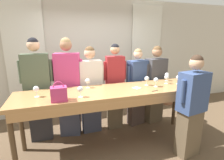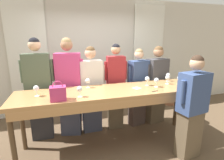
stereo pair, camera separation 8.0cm
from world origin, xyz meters
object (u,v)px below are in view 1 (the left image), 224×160
(wine_glass_front_right, at_px, (36,89))
(wine_glass_center_right, at_px, (88,81))
(tasting_bar, at_px, (114,96))
(guest_striped_shirt, at_px, (115,86))
(wine_bottle, at_px, (191,81))
(guest_cream_sweater, at_px, (91,89))
(guest_navy_coat, at_px, (137,87))
(wine_glass_front_mid, at_px, (167,75))
(guest_beige_cap, at_px, (155,84))
(wine_glass_center_mid, at_px, (156,80))
(guest_pink_top, at_px, (68,87))
(wine_glass_back_mid, at_px, (178,78))
(wine_glass_front_left, at_px, (147,79))
(guest_olive_jacket, at_px, (38,90))
(wine_glass_back_left, at_px, (80,89))
(handbag, at_px, (59,94))
(host_pouring, at_px, (191,107))
(wine_glass_center_left, at_px, (167,77))

(wine_glass_front_right, xyz_separation_m, wine_glass_center_right, (0.80, 0.23, 0.00))
(tasting_bar, bearing_deg, guest_striped_shirt, 69.66)
(wine_bottle, height_order, wine_glass_center_right, wine_bottle)
(guest_cream_sweater, xyz_separation_m, guest_navy_coat, (0.99, 0.00, -0.05))
(wine_glass_front_mid, bearing_deg, guest_striped_shirt, 160.44)
(guest_beige_cap, bearing_deg, wine_glass_front_right, -166.13)
(tasting_bar, bearing_deg, wine_glass_center_mid, -1.81)
(wine_glass_front_right, xyz_separation_m, guest_pink_top, (0.49, 0.58, -0.18))
(wine_glass_back_mid, relative_size, guest_beige_cap, 0.10)
(wine_glass_front_left, relative_size, wine_glass_front_mid, 1.00)
(wine_glass_center_right, bearing_deg, guest_pink_top, 131.19)
(guest_beige_cap, bearing_deg, guest_pink_top, 180.00)
(guest_olive_jacket, bearing_deg, wine_glass_center_mid, -18.01)
(wine_glass_back_left, height_order, guest_navy_coat, guest_navy_coat)
(handbag, height_order, host_pouring, host_pouring)
(wine_glass_center_mid, bearing_deg, guest_olive_jacket, 161.99)
(wine_bottle, height_order, guest_pink_top, guest_pink_top)
(wine_glass_center_mid, bearing_deg, guest_striped_shirt, 129.90)
(handbag, height_order, wine_glass_center_left, handbag)
(guest_olive_jacket, bearing_deg, wine_glass_center_right, -22.62)
(wine_bottle, bearing_deg, wine_glass_back_left, 177.35)
(wine_glass_center_right, distance_m, wine_glass_back_left, 0.48)
(wine_glass_center_left, bearing_deg, wine_glass_front_right, -178.58)
(wine_bottle, xyz_separation_m, wine_glass_center_left, (-0.25, 0.35, 0.01))
(guest_pink_top, height_order, host_pouring, guest_pink_top)
(wine_glass_center_mid, xyz_separation_m, guest_striped_shirt, (-0.54, 0.65, -0.24))
(wine_bottle, distance_m, wine_glass_center_left, 0.43)
(guest_olive_jacket, bearing_deg, wine_bottle, -19.03)
(wine_glass_center_mid, bearing_deg, wine_glass_front_mid, 34.72)
(wine_glass_front_left, height_order, guest_navy_coat, guest_navy_coat)
(tasting_bar, bearing_deg, wine_bottle, -10.90)
(guest_olive_jacket, relative_size, host_pouring, 1.15)
(wine_glass_back_left, bearing_deg, wine_glass_front_right, 161.06)
(wine_glass_front_right, bearing_deg, guest_navy_coat, 16.91)
(guest_beige_cap, bearing_deg, guest_striped_shirt, 180.00)
(handbag, bearing_deg, guest_pink_top, 77.91)
(wine_glass_back_left, bearing_deg, wine_bottle, -2.65)
(guest_beige_cap, distance_m, host_pouring, 1.22)
(guest_cream_sweater, relative_size, guest_striped_shirt, 0.98)
(wine_glass_front_mid, relative_size, wine_glass_center_mid, 1.00)
(handbag, xyz_separation_m, wine_glass_front_left, (1.53, 0.34, 0.01))
(wine_glass_front_left, bearing_deg, wine_glass_front_right, -177.88)
(wine_bottle, relative_size, wine_glass_center_left, 1.84)
(wine_glass_front_right, relative_size, guest_cream_sweater, 0.10)
(wine_glass_center_right, height_order, wine_glass_back_mid, same)
(wine_glass_center_right, bearing_deg, handbag, -133.93)
(host_pouring, bearing_deg, wine_glass_front_left, 119.77)
(guest_navy_coat, bearing_deg, tasting_bar, -139.40)
(wine_glass_back_mid, distance_m, guest_beige_cap, 0.68)
(wine_glass_front_mid, distance_m, host_pouring, 0.94)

